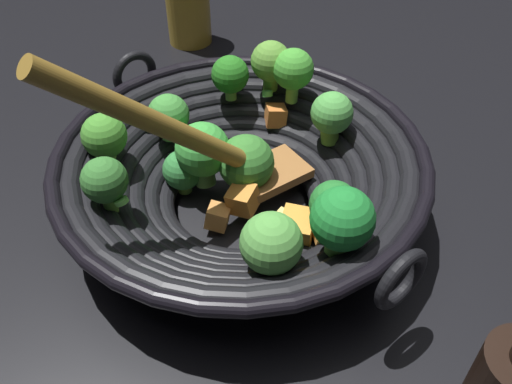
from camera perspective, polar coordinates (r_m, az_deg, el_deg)
ground_plane at (r=0.56m, az=-1.46°, el=-2.21°), size 4.00×4.00×0.00m
wok at (r=0.52m, az=-1.56°, el=2.10°), size 0.35×0.36×0.23m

